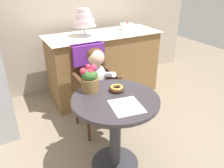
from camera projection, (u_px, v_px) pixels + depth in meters
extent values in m
plane|color=gray|center=(115.00, 164.00, 2.13)|extent=(8.00, 8.00, 0.00)
cylinder|color=#332D33|center=(115.00, 100.00, 1.82)|extent=(0.72, 0.72, 0.03)
cylinder|color=#333338|center=(115.00, 135.00, 1.98)|extent=(0.10, 0.10, 0.69)
cylinder|color=#333338|center=(115.00, 163.00, 2.12)|extent=(0.44, 0.44, 0.02)
cube|color=#472D19|center=(96.00, 91.00, 2.44)|extent=(0.42, 0.42, 0.04)
cube|color=#472D19|center=(88.00, 64.00, 2.47)|extent=(0.40, 0.04, 0.46)
cube|color=#472D19|center=(79.00, 86.00, 2.30)|extent=(0.04, 0.38, 0.18)
cube|color=#472D19|center=(111.00, 78.00, 2.47)|extent=(0.04, 0.38, 0.18)
cube|color=#6B2893|center=(88.00, 54.00, 2.42)|extent=(0.36, 0.11, 0.22)
cylinder|color=#472D19|center=(89.00, 123.00, 2.33)|extent=(0.03, 0.03, 0.45)
cylinder|color=#472D19|center=(118.00, 114.00, 2.48)|extent=(0.03, 0.03, 0.45)
cylinder|color=#472D19|center=(76.00, 107.00, 2.61)|extent=(0.03, 0.03, 0.45)
cylinder|color=#472D19|center=(104.00, 100.00, 2.76)|extent=(0.03, 0.03, 0.45)
ellipsoid|color=silver|center=(96.00, 78.00, 2.34)|extent=(0.22, 0.16, 0.30)
sphere|color=#E0B293|center=(96.00, 57.00, 2.24)|extent=(0.17, 0.17, 0.17)
ellipsoid|color=#4C2D19|center=(95.00, 55.00, 2.24)|extent=(0.17, 0.17, 0.14)
cylinder|color=silver|center=(91.00, 78.00, 2.21)|extent=(0.08, 0.23, 0.13)
sphere|color=#E0B293|center=(96.00, 87.00, 2.19)|extent=(0.06, 0.06, 0.06)
cylinder|color=silver|center=(108.00, 74.00, 2.29)|extent=(0.08, 0.23, 0.13)
sphere|color=#E0B293|center=(111.00, 84.00, 2.26)|extent=(0.06, 0.06, 0.06)
cylinder|color=#3F4760|center=(95.00, 91.00, 2.31)|extent=(0.09, 0.22, 0.09)
cylinder|color=#3F4760|center=(100.00, 110.00, 2.30)|extent=(0.08, 0.08, 0.26)
cylinder|color=#3F4760|center=(105.00, 89.00, 2.35)|extent=(0.09, 0.22, 0.09)
cylinder|color=#3F4760|center=(110.00, 107.00, 2.34)|extent=(0.08, 0.08, 0.26)
cube|color=white|center=(126.00, 106.00, 1.69)|extent=(0.27, 0.29, 0.00)
torus|color=#4C2D19|center=(117.00, 89.00, 1.91)|extent=(0.13, 0.13, 0.04)
torus|color=gold|center=(117.00, 87.00, 1.90)|extent=(0.11, 0.11, 0.02)
cylinder|color=brown|center=(90.00, 84.00, 1.90)|extent=(0.15, 0.15, 0.12)
ellipsoid|color=#38662D|center=(90.00, 75.00, 1.86)|extent=(0.14, 0.14, 0.10)
sphere|color=#D82D4C|center=(94.00, 68.00, 1.85)|extent=(0.06, 0.06, 0.06)
sphere|color=#D82D4C|center=(88.00, 67.00, 1.85)|extent=(0.05, 0.05, 0.05)
sphere|color=#D82D4C|center=(83.00, 71.00, 1.82)|extent=(0.06, 0.06, 0.06)
sphere|color=#D82D4C|center=(91.00, 72.00, 1.82)|extent=(0.05, 0.05, 0.05)
cube|color=olive|center=(104.00, 65.00, 3.19)|extent=(1.50, 0.56, 0.90)
cube|color=white|center=(103.00, 34.00, 2.99)|extent=(1.56, 0.62, 0.01)
cylinder|color=silver|center=(85.00, 36.00, 2.87)|extent=(0.16, 0.16, 0.01)
cylinder|color=silver|center=(85.00, 31.00, 2.84)|extent=(0.03, 0.03, 0.12)
cylinder|color=silver|center=(84.00, 26.00, 2.81)|extent=(0.30, 0.30, 0.01)
cylinder|color=silver|center=(84.00, 22.00, 2.79)|extent=(0.26, 0.25, 0.08)
cylinder|color=beige|center=(84.00, 24.00, 2.81)|extent=(0.26, 0.26, 0.01)
cylinder|color=silver|center=(84.00, 16.00, 2.76)|extent=(0.20, 0.20, 0.07)
cylinder|color=beige|center=(84.00, 18.00, 2.77)|extent=(0.21, 0.21, 0.01)
cylinder|color=silver|center=(84.00, 11.00, 2.73)|extent=(0.15, 0.15, 0.06)
cylinder|color=beige|center=(84.00, 13.00, 2.74)|extent=(0.15, 0.15, 0.01)
cylinder|color=white|center=(127.00, 27.00, 3.15)|extent=(0.20, 0.20, 0.09)
sphere|color=red|center=(127.00, 23.00, 3.12)|extent=(0.02, 0.02, 0.02)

